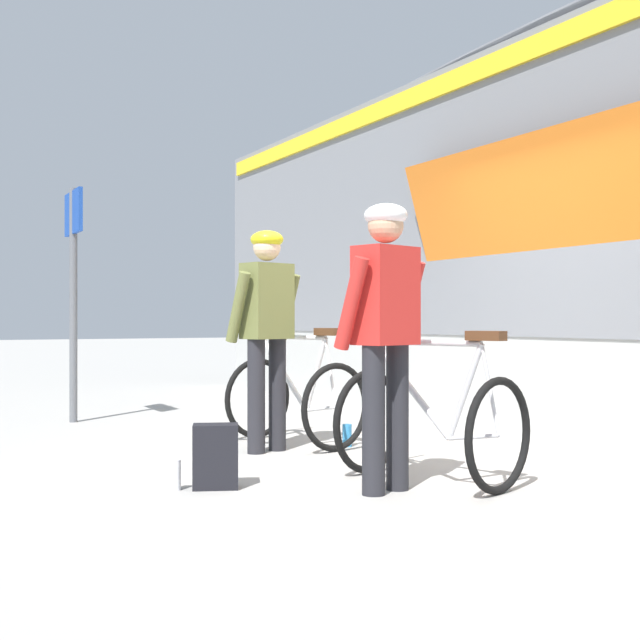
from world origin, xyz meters
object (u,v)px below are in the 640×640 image
Objects in this scene: backpack_on_platform at (216,456)px; water_bottle_near_the_bikes at (347,435)px; bicycle_near_silver at (430,421)px; cyclist_far_in_olive at (267,319)px; bicycle_far_white at (295,397)px; water_bottle_by_the_backpack at (175,475)px; platform_sign_post at (73,264)px; cyclist_near_in_red at (385,320)px.

water_bottle_near_the_bikes is (1.57, 1.10, -0.11)m from backpack_on_platform.
bicycle_near_silver is 1.39m from backpack_on_platform.
cyclist_far_in_olive is 9.41× the size of water_bottle_near_the_bikes.
water_bottle_by_the_backpack is at bearing -137.89° from bicycle_far_white.
cyclist_far_in_olive reaches higher than bicycle_far_white.
bicycle_far_white is 2.03m from water_bottle_by_the_backpack.
cyclist_far_in_olive is 1.83m from bicycle_near_silver.
platform_sign_post reaches higher than bicycle_far_white.
cyclist_near_in_red reaches higher than bicycle_far_white.
platform_sign_post is at bearing 118.35° from bicycle_far_white.
water_bottle_by_the_backpack is at bearing 159.96° from bicycle_near_silver.
cyclist_far_in_olive is (0.00, 1.77, 0.00)m from cyclist_near_in_red.
water_bottle_near_the_bikes is (0.70, 1.70, -0.96)m from cyclist_near_in_red.
cyclist_near_in_red is 0.73× the size of platform_sign_post.
cyclist_far_in_olive reaches higher than water_bottle_by_the_backpack.
water_bottle_near_the_bikes is (0.33, -0.31, -0.31)m from bicycle_far_white.
water_bottle_by_the_backpack is at bearing -171.99° from backpack_on_platform.
cyclist_near_in_red is 4.40× the size of backpack_on_platform.
cyclist_near_in_red is 1.42× the size of bicycle_near_silver.
water_bottle_near_the_bikes is at bearing 56.61° from backpack_on_platform.
platform_sign_post is (-1.65, 2.76, 1.53)m from water_bottle_near_the_bikes.
water_bottle_near_the_bikes is (0.70, -0.07, -0.96)m from cyclist_far_in_olive.
bicycle_far_white is 1.89m from backpack_on_platform.
cyclist_far_in_olive is 0.73× the size of platform_sign_post.
water_bottle_by_the_backpack is (-1.11, 0.66, -0.96)m from cyclist_near_in_red.
water_bottle_by_the_backpack reaches higher than water_bottle_near_the_bikes.
cyclist_near_in_red is at bearing -77.95° from platform_sign_post.
cyclist_near_in_red reaches higher than bicycle_near_silver.
cyclist_near_in_red reaches higher than water_bottle_near_the_bikes.
bicycle_far_white is at bearing 32.56° from cyclist_far_in_olive.
cyclist_far_in_olive is at bearing -70.46° from platform_sign_post.
bicycle_near_silver is 1.65m from water_bottle_by_the_backpack.
cyclist_near_in_red is 1.46× the size of bicycle_far_white.
platform_sign_post is at bearing 109.54° from cyclist_far_in_olive.
platform_sign_post is (-0.95, 4.46, 0.57)m from cyclist_near_in_red.
bicycle_near_silver is at bearing -88.98° from bicycle_far_white.
cyclist_far_in_olive is at bearing 74.83° from backpack_on_platform.
cyclist_near_in_red reaches higher than backpack_on_platform.
cyclist_near_in_red is 9.29× the size of water_bottle_by_the_backpack.
bicycle_near_silver reaches higher than water_bottle_near_the_bikes.
water_bottle_by_the_backpack is (-1.12, -1.11, -0.96)m from cyclist_far_in_olive.
bicycle_near_silver is 1.65m from water_bottle_near_the_bikes.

